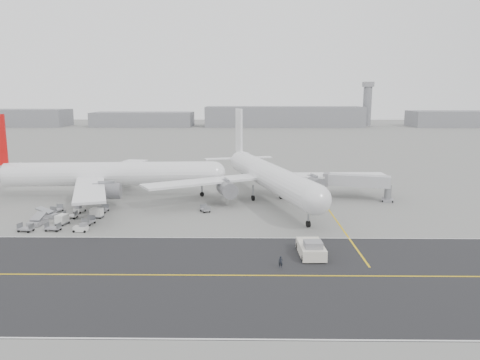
{
  "coord_description": "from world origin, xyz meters",
  "views": [
    {
      "loc": [
        13.46,
        -74.39,
        22.81
      ],
      "look_at": [
        12.31,
        12.0,
        6.87
      ],
      "focal_mm": 35.0,
      "sensor_mm": 36.0,
      "label": 1
    }
  ],
  "objects_px": {
    "control_tower": "(367,103)",
    "airliner_b": "(268,175)",
    "pushback_tug": "(311,249)",
    "jet_bridge": "(358,182)",
    "airliner_a": "(105,174)",
    "ground_crew_a": "(281,262)"
  },
  "relations": [
    {
      "from": "control_tower",
      "to": "jet_bridge",
      "type": "distance_m",
      "value": 247.63
    },
    {
      "from": "airliner_a",
      "to": "ground_crew_a",
      "type": "height_order",
      "value": "airliner_a"
    },
    {
      "from": "control_tower",
      "to": "pushback_tug",
      "type": "xyz_separation_m",
      "value": [
        -77.23,
        -275.54,
        -15.17
      ]
    },
    {
      "from": "airliner_b",
      "to": "airliner_a",
      "type": "bearing_deg",
      "value": 160.7
    },
    {
      "from": "control_tower",
      "to": "airliner_b",
      "type": "relative_size",
      "value": 0.58
    },
    {
      "from": "airliner_a",
      "to": "ground_crew_a",
      "type": "bearing_deg",
      "value": -143.59
    },
    {
      "from": "pushback_tug",
      "to": "ground_crew_a",
      "type": "xyz_separation_m",
      "value": [
        -4.69,
        -4.7,
        -0.28
      ]
    },
    {
      "from": "pushback_tug",
      "to": "airliner_b",
      "type": "bearing_deg",
      "value": 95.38
    },
    {
      "from": "control_tower",
      "to": "airliner_b",
      "type": "distance_m",
      "value": 253.55
    },
    {
      "from": "airliner_a",
      "to": "pushback_tug",
      "type": "distance_m",
      "value": 55.71
    },
    {
      "from": "control_tower",
      "to": "pushback_tug",
      "type": "bearing_deg",
      "value": -105.66
    },
    {
      "from": "control_tower",
      "to": "ground_crew_a",
      "type": "relative_size",
      "value": 19.43
    },
    {
      "from": "airliner_b",
      "to": "control_tower",
      "type": "bearing_deg",
      "value": 55.01
    },
    {
      "from": "control_tower",
      "to": "pushback_tug",
      "type": "relative_size",
      "value": 3.39
    },
    {
      "from": "control_tower",
      "to": "airliner_a",
      "type": "bearing_deg",
      "value": -116.38
    },
    {
      "from": "airliner_a",
      "to": "pushback_tug",
      "type": "bearing_deg",
      "value": -136.75
    },
    {
      "from": "pushback_tug",
      "to": "ground_crew_a",
      "type": "distance_m",
      "value": 6.64
    },
    {
      "from": "pushback_tug",
      "to": "control_tower",
      "type": "bearing_deg",
      "value": 72.38
    },
    {
      "from": "pushback_tug",
      "to": "jet_bridge",
      "type": "height_order",
      "value": "jet_bridge"
    },
    {
      "from": "airliner_a",
      "to": "ground_crew_a",
      "type": "distance_m",
      "value": 55.89
    },
    {
      "from": "airliner_a",
      "to": "jet_bridge",
      "type": "xyz_separation_m",
      "value": [
        55.66,
        -1.62,
        -1.41
      ]
    },
    {
      "from": "airliner_a",
      "to": "ground_crew_a",
      "type": "relative_size",
      "value": 33.5
    }
  ]
}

